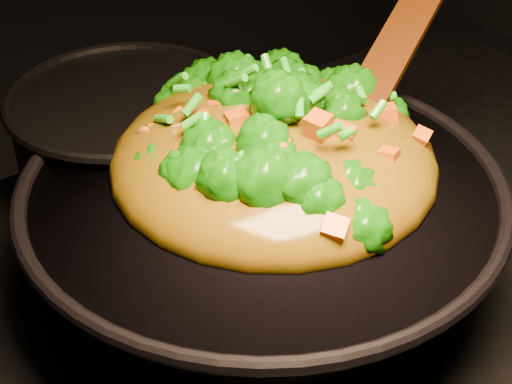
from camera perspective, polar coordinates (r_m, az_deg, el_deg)
wok at (r=0.76m, az=0.45°, el=-3.20°), size 0.51×0.51×0.12m
stir_fry at (r=0.72m, az=1.33°, el=5.42°), size 0.40×0.40×0.11m
spatula at (r=0.81m, az=8.69°, el=7.92°), size 0.26×0.14×0.11m
back_pot at (r=0.89m, az=-9.14°, el=3.25°), size 0.29×0.29×0.14m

